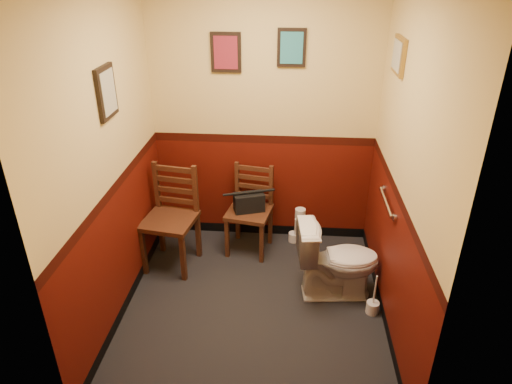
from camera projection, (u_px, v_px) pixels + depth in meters
The scene contains 16 objects.
floor at pixel (254, 306), 4.00m from camera, with size 2.20×2.40×0.00m, color black.
wall_back at pixel (264, 116), 4.44m from camera, with size 2.20×2.70×0.00m, color #490E06.
wall_front at pixel (234, 261), 2.32m from camera, with size 2.20×2.70×0.00m, color #490E06.
wall_left at pixel (109, 161), 3.46m from camera, with size 2.40×2.70×0.00m, color #490E06.
wall_right at pixel (404, 170), 3.30m from camera, with size 2.40×2.70×0.00m, color #490E06.
grab_bar at pixel (387, 202), 3.71m from camera, with size 0.05×0.56×0.06m.
framed_print_back_a at pixel (226, 52), 4.18m from camera, with size 0.28×0.04×0.36m.
framed_print_back_b at pixel (292, 48), 4.11m from camera, with size 0.26×0.04×0.34m.
framed_print_left at pixel (107, 92), 3.32m from camera, with size 0.04×0.30×0.38m.
framed_print_right at pixel (399, 56), 3.52m from camera, with size 0.04×0.34×0.28m.
toilet at pixel (338, 261), 4.00m from camera, with size 0.41×0.73×0.71m, color white.
toilet_brush at pixel (373, 307), 3.90m from camera, with size 0.11×0.11×0.39m.
chair_left at pixel (171, 218), 4.36m from camera, with size 0.54×0.54×1.00m.
chair_right at pixel (250, 210), 4.61m from camera, with size 0.49×0.49×0.90m.
handbag at pixel (249, 202), 4.52m from camera, with size 0.33×0.23×0.22m.
tp_stack at pixel (300, 228), 4.83m from camera, with size 0.23×0.14×0.39m.
Camera 1 is at (0.26, -3.09, 2.72)m, focal length 32.00 mm.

